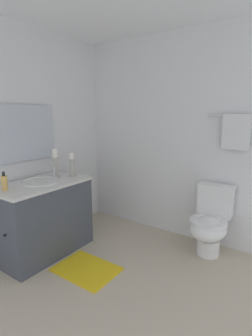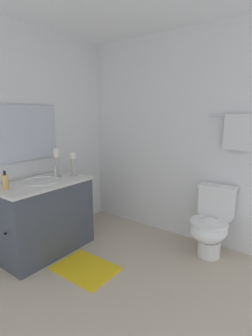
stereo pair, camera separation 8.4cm
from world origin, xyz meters
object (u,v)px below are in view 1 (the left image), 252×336
candle_holder_short (56,162)px  toilet (210,222)px  mirror (21,133)px  soap_bottle (4,183)px  bath_mat (86,269)px  sink_basin (41,186)px  candle_holder_tall (72,164)px  vanity_cabinet (43,218)px  towel_bar (238,116)px  towel_near_vanity (236,132)px

candle_holder_short → toilet: 1.83m
mirror → soap_bottle: size_ratio=4.79×
mirror → bath_mat: (0.91, 0.00, -1.30)m
mirror → bath_mat: mirror is taller
sink_basin → candle_holder_tall: (0.08, 0.39, 0.18)m
candle_holder_tall → toilet: size_ratio=0.37×
vanity_cabinet → bath_mat: vanity_cabinet is taller
soap_bottle → toilet: bearing=41.7°
toilet → towel_bar: towel_bar is taller
candle_holder_tall → towel_bar: 1.87m
toilet → candle_holder_short: bearing=-154.2°
toilet → mirror: bearing=-151.1°
candle_holder_tall → vanity_cabinet: bearing=-101.0°
candle_holder_short → toilet: (1.55, 0.75, -0.61)m
sink_basin → candle_holder_short: candle_holder_short is taller
vanity_cabinet → candle_holder_tall: (0.08, 0.39, 0.54)m
mirror → candle_holder_tall: size_ratio=3.13×
towel_bar → soap_bottle: bearing=-136.5°
mirror → towel_near_vanity: bearing=31.7°
towel_near_vanity → vanity_cabinet: bearing=-144.2°
candle_holder_tall → toilet: bearing=22.8°
sink_basin → towel_bar: bearing=36.2°
vanity_cabinet → candle_holder_tall: bearing=79.0°
candle_holder_short → bath_mat: size_ratio=0.55×
toilet → towel_bar: bearing=57.2°
vanity_cabinet → candle_holder_short: size_ratio=3.09×
candle_holder_short → towel_near_vanity: bearing=29.4°
sink_basin → towel_bar: size_ratio=0.65×
mirror → towel_near_vanity: size_ratio=2.34×
towel_bar → bath_mat: bearing=-130.4°
candle_holder_tall → mirror: bearing=-132.5°
mirror → bath_mat: 1.58m
sink_basin → toilet: (1.52, 0.99, -0.40)m
sink_basin → toilet: sink_basin is taller
toilet → towel_near_vanity: bearing=55.0°
towel_bar → vanity_cabinet: bearing=-143.8°
sink_basin → candle_holder_short: 0.33m
mirror → candle_holder_short: size_ratio=2.62×
mirror → candle_holder_tall: bearing=47.5°
mirror → soap_bottle: (0.25, -0.38, -0.43)m
soap_bottle → towel_bar: bearing=43.5°
candle_holder_short → towel_near_vanity: 1.97m
vanity_cabinet → candle_holder_tall: 0.67m
candle_holder_short → towel_near_vanity: (1.69, 0.95, 0.35)m
sink_basin → mirror: 0.61m
sink_basin → soap_bottle: size_ratio=2.23×
mirror → towel_bar: bearing=32.1°
sink_basin → bath_mat: bearing=-0.1°
bath_mat → toilet: bearing=48.1°
vanity_cabinet → sink_basin: size_ratio=2.53×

